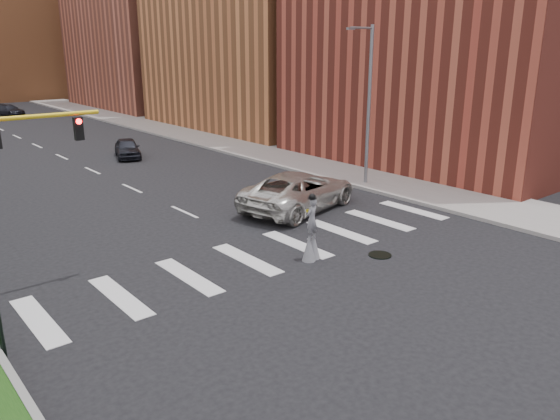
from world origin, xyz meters
name	(u,v)px	position (x,y,z in m)	size (l,w,h in m)	color
ground_plane	(289,259)	(0.00, 0.00, 0.00)	(160.00, 160.00, 0.00)	black
sidewalk_right	(212,140)	(12.50, 25.00, 0.09)	(5.00, 90.00, 0.18)	gray
manhole	(380,255)	(3.00, -2.00, 0.02)	(0.90, 0.90, 0.04)	black
building_mid	(263,1)	(22.00, 30.00, 12.00)	(16.00, 22.00, 24.00)	#C06D3C
building_far	(151,29)	(22.00, 54.00, 10.00)	(16.00, 22.00, 20.00)	#A5523D
streetlight	(368,101)	(10.90, 6.00, 4.90)	(2.05, 0.20, 9.00)	slate
stilt_performer	(311,235)	(0.64, -0.58, 0.98)	(0.83, 0.60, 2.63)	#321F14
suv_crossing	(299,191)	(4.74, 4.79, 0.96)	(3.18, 6.90, 1.92)	beige
car_near	(127,148)	(3.69, 22.65, 0.70)	(1.65, 4.10, 1.40)	black
car_far	(9,110)	(3.62, 54.95, 0.63)	(1.77, 4.35, 1.26)	black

